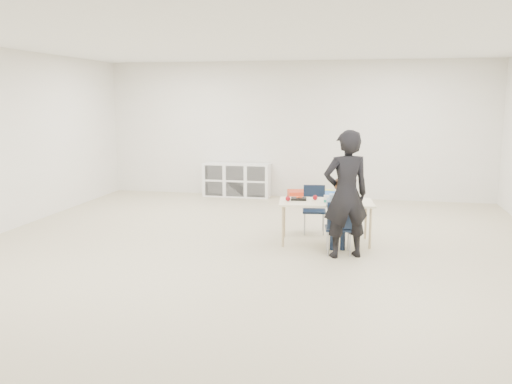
% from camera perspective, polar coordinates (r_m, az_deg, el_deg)
% --- Properties ---
extents(room, '(9.00, 9.02, 2.80)m').
position_cam_1_polar(room, '(6.85, -0.71, 4.47)').
color(room, '#BDAF91').
rests_on(room, ground).
extents(table, '(1.38, 0.81, 0.60)m').
position_cam_1_polar(table, '(7.79, 7.33, -3.12)').
color(table, '#FAF2C8').
rests_on(table, ground).
extents(chair_near, '(0.39, 0.37, 0.72)m').
position_cam_1_polar(chair_near, '(7.25, 8.71, -3.67)').
color(chair_near, '#101B31').
rests_on(chair_near, ground).
extents(chair_far, '(0.39, 0.37, 0.72)m').
position_cam_1_polar(chair_far, '(8.31, 6.14, -1.89)').
color(chair_far, '#101B31').
rests_on(chair_far, ground).
extents(child, '(0.54, 0.54, 1.14)m').
position_cam_1_polar(child, '(7.21, 8.75, -2.06)').
color(child, '#A6C2E1').
rests_on(child, chair_near).
extents(lunch_tray_near, '(0.24, 0.18, 0.03)m').
position_cam_1_polar(lunch_tray_near, '(7.75, 8.14, -0.84)').
color(lunch_tray_near, black).
rests_on(lunch_tray_near, table).
extents(lunch_tray_far, '(0.24, 0.18, 0.03)m').
position_cam_1_polar(lunch_tray_far, '(7.79, 4.52, -0.73)').
color(lunch_tray_far, black).
rests_on(lunch_tray_far, table).
extents(milk_carton, '(0.08, 0.08, 0.10)m').
position_cam_1_polar(milk_carton, '(7.62, 7.43, -0.74)').
color(milk_carton, white).
rests_on(milk_carton, table).
extents(bread_roll, '(0.09, 0.09, 0.07)m').
position_cam_1_polar(bread_roll, '(7.63, 9.47, -0.91)').
color(bread_roll, '#B57C4A').
rests_on(bread_roll, table).
extents(apple_near, '(0.07, 0.07, 0.07)m').
position_cam_1_polar(apple_near, '(7.80, 6.24, -0.59)').
color(apple_near, maroon).
rests_on(apple_near, table).
extents(apple_far, '(0.07, 0.07, 0.07)m').
position_cam_1_polar(apple_far, '(7.68, 3.38, -0.70)').
color(apple_far, maroon).
rests_on(apple_far, table).
extents(cubby_shelf, '(1.40, 0.40, 0.70)m').
position_cam_1_polar(cubby_shelf, '(11.39, -2.03, 1.28)').
color(cubby_shelf, white).
rests_on(cubby_shelf, ground).
extents(adult, '(0.71, 0.60, 1.65)m').
position_cam_1_polar(adult, '(7.03, 9.45, -0.25)').
color(adult, black).
rests_on(adult, ground).
extents(bin_red, '(0.44, 0.51, 0.21)m').
position_cam_1_polar(bin_red, '(10.90, 4.31, -0.42)').
color(bin_red, red).
rests_on(bin_red, ground).
extents(bin_yellow, '(0.39, 0.49, 0.23)m').
position_cam_1_polar(bin_yellow, '(10.83, 7.04, -0.50)').
color(bin_yellow, yellow).
rests_on(bin_yellow, ground).
extents(bin_blue, '(0.44, 0.53, 0.23)m').
position_cam_1_polar(bin_blue, '(10.68, 7.08, -0.64)').
color(bin_blue, blue).
rests_on(bin_blue, ground).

